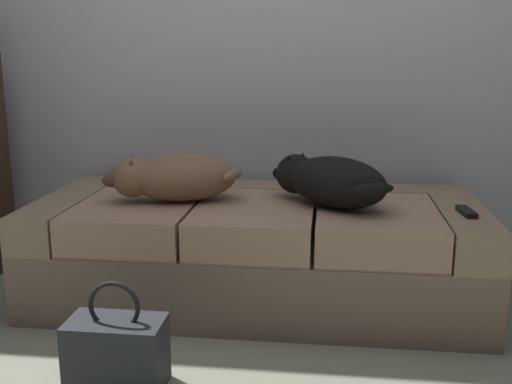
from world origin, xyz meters
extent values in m
cube|color=#7B6554|center=(0.00, 1.03, 0.15)|extent=(1.95, 0.87, 0.30)
cube|color=#997E60|center=(-0.88, 1.03, 0.38)|extent=(0.20, 0.87, 0.16)
cube|color=#997E60|center=(0.88, 1.03, 0.38)|extent=(0.20, 0.87, 0.16)
cube|color=#997E60|center=(0.00, 1.36, 0.38)|extent=(1.55, 0.20, 0.16)
cube|color=tan|center=(-0.52, 0.93, 0.38)|extent=(0.50, 0.65, 0.16)
cube|color=tan|center=(0.00, 0.93, 0.38)|extent=(0.50, 0.65, 0.16)
cube|color=tan|center=(0.52, 0.93, 0.38)|extent=(0.50, 0.65, 0.16)
ellipsoid|color=#866447|center=(-0.32, 0.99, 0.56)|extent=(0.52, 0.39, 0.21)
sphere|color=#866447|center=(-0.53, 0.92, 0.57)|extent=(0.17, 0.17, 0.17)
ellipsoid|color=brown|center=(-0.61, 0.90, 0.56)|extent=(0.12, 0.09, 0.06)
cone|color=brown|center=(-0.52, 0.88, 0.63)|extent=(0.04, 0.04, 0.05)
cone|color=brown|center=(-0.55, 0.97, 0.63)|extent=(0.04, 0.04, 0.05)
ellipsoid|color=#866447|center=(-0.11, 1.00, 0.57)|extent=(0.09, 0.19, 0.05)
ellipsoid|color=black|center=(0.34, 0.96, 0.56)|extent=(0.54, 0.49, 0.21)
sphere|color=black|center=(0.16, 1.09, 0.57)|extent=(0.18, 0.18, 0.18)
ellipsoid|color=black|center=(0.10, 1.14, 0.56)|extent=(0.12, 0.11, 0.06)
cone|color=black|center=(0.14, 1.05, 0.64)|extent=(0.04, 0.04, 0.05)
cone|color=black|center=(0.19, 1.13, 0.64)|extent=(0.04, 0.04, 0.05)
ellipsoid|color=black|center=(0.48, 0.79, 0.58)|extent=(0.19, 0.12, 0.05)
cube|color=black|center=(0.87, 0.90, 0.47)|extent=(0.06, 0.15, 0.02)
cube|color=#292C31|center=(-0.37, 0.21, 0.12)|extent=(0.32, 0.18, 0.24)
torus|color=black|center=(-0.37, 0.21, 0.29)|extent=(0.18, 0.02, 0.18)
camera|label=1|loc=(0.31, -1.57, 1.11)|focal=42.78mm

